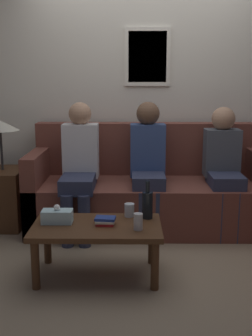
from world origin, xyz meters
TOP-DOWN VIEW (x-y plane):
  - ground_plane at (0.00, 0.00)m, footprint 16.00×16.00m
  - wall_back at (0.00, 1.01)m, footprint 9.00×0.08m
  - couch_main at (0.00, 0.54)m, footprint 2.33×0.90m
  - coffee_table at (-0.43, -0.60)m, footprint 0.96×0.56m
  - wine_bottle at (-0.04, -0.44)m, footprint 0.08×0.08m
  - drinking_glass at (-0.18, -0.40)m, footprint 0.08×0.08m
  - book_stack at (-0.36, -0.59)m, footprint 0.16×0.12m
  - soda_can at (-0.12, -0.70)m, footprint 0.07×0.07m
  - tissue_box at (-0.73, -0.56)m, footprint 0.23×0.12m
  - person_left at (-0.66, 0.33)m, footprint 0.34×0.66m
  - person_middle at (-0.01, 0.40)m, footprint 0.34×0.60m
  - person_right at (0.73, 0.40)m, footprint 0.34×0.60m

SIDE VIEW (x-z plane):
  - ground_plane at x=0.00m, z-range 0.00..0.00m
  - coffee_table at x=-0.43m, z-range 0.14..0.55m
  - couch_main at x=0.00m, z-range -0.16..0.86m
  - book_stack at x=-0.36m, z-range 0.41..0.46m
  - drinking_glass at x=-0.18m, z-range 0.41..0.51m
  - tissue_box at x=-0.73m, z-range 0.39..0.53m
  - soda_can at x=-0.12m, z-range 0.41..0.53m
  - wine_bottle at x=-0.04m, z-range 0.37..0.67m
  - person_right at x=0.73m, z-range 0.07..1.28m
  - person_left at x=-0.66m, z-range 0.06..1.32m
  - person_middle at x=-0.01m, z-range 0.07..1.33m
  - wall_back at x=0.00m, z-range 0.00..2.60m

